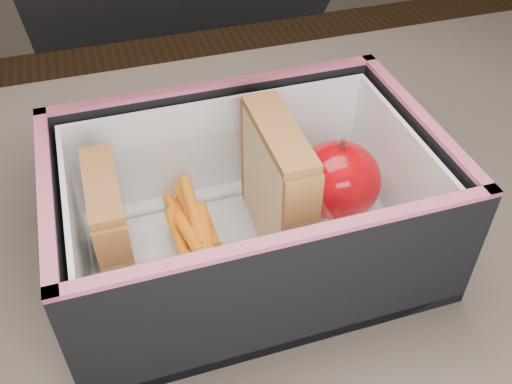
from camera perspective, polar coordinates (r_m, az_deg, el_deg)
The scene contains 8 objects.
kitchen_table at distance 0.57m, azimuth 0.36°, elevation -14.64°, with size 1.20×0.80×0.75m.
lunch_bag at distance 0.47m, azimuth -0.99°, elevation -0.38°, with size 0.31×0.32×0.28m.
plastic_tub at distance 0.48m, azimuth -5.80°, elevation -3.07°, with size 0.18×0.13×0.07m, color white, non-canonical shape.
sandwich_left at distance 0.46m, azimuth -14.26°, elevation -3.49°, with size 0.02×0.09×0.10m.
sandwich_right at distance 0.47m, azimuth 2.14°, elevation 0.71°, with size 0.03×0.10×0.12m.
carrot_sticks at distance 0.49m, azimuth -6.17°, elevation -3.99°, with size 0.04×0.14×0.03m.
paper_napkin at distance 0.53m, azimuth 7.68°, elevation -2.07°, with size 0.07×0.08×0.01m, color white.
red_apple at distance 0.51m, azimuth 8.17°, elevation 1.14°, with size 0.09×0.09×0.08m.
Camera 1 is at (-0.10, -0.30, 1.14)m, focal length 40.00 mm.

